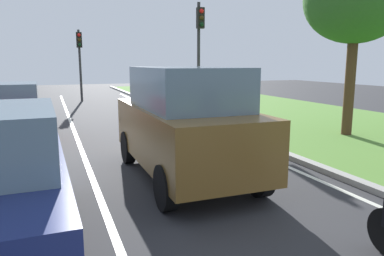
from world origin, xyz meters
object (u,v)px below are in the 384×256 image
traffic_light_near_right (200,40)px  traffic_light_far_median (80,52)px  car_suv_ahead (185,123)px  tree_roadside_near (356,0)px  car_hatchback_far (12,113)px

traffic_light_near_right → traffic_light_far_median: traffic_light_near_right is taller
traffic_light_near_right → traffic_light_far_median: bearing=120.4°
car_suv_ahead → tree_roadside_near: bearing=19.2°
traffic_light_near_right → tree_roadside_near: (2.49, -6.53, 0.87)m
traffic_light_near_right → tree_roadside_near: tree_roadside_near is taller
car_suv_ahead → traffic_light_far_median: 16.69m
car_hatchback_far → traffic_light_near_right: 8.70m
car_hatchback_far → tree_roadside_near: 10.97m
car_suv_ahead → traffic_light_near_right: (3.91, 8.74, 2.22)m
car_hatchback_far → traffic_light_near_right: bearing=24.6°
car_hatchback_far → traffic_light_far_median: size_ratio=0.87×
car_suv_ahead → traffic_light_near_right: bearing=66.0°
car_suv_ahead → car_hatchback_far: car_suv_ahead is taller
car_hatchback_far → traffic_light_far_median: traffic_light_far_median is taller
tree_roadside_near → traffic_light_near_right: bearing=110.9°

